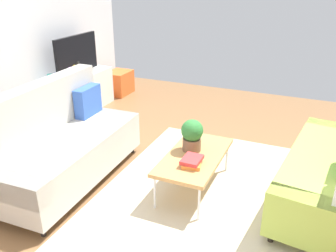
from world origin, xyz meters
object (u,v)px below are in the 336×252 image
Objects in this scene: table_book_0 at (192,163)px; vase_1 at (58,77)px; bottle_1 at (74,71)px; tv at (77,56)px; potted_plant at (192,135)px; coffee_table at (194,157)px; tv_console at (80,93)px; bottle_2 at (78,68)px; storage_trunk at (119,83)px; vase_0 at (51,79)px; bottle_0 at (70,73)px; couch_beige at (62,144)px.

table_book_0 is 2.94m from vase_1.
bottle_1 is at bearing 59.13° from table_book_0.
tv reaches higher than potted_plant.
tv_console is at bearing 60.40° from coffee_table.
storage_trunk is at bearing -3.06° from bottle_2.
vase_0 is 0.57m from bottle_2.
table_book_0 reaches higher than coffee_table.
vase_1 is at bearing 153.82° from bottle_0.
table_book_0 is (-0.30, -0.11, -0.17)m from potted_plant.
coffee_table is at bearing 12.07° from table_book_0.
bottle_2 is at bearing 0.00° from bottle_1.
bottle_2 is at bearing 176.94° from storage_trunk.
couch_beige reaches higher than bottle_2.
potted_plant reaches higher than storage_trunk.
potted_plant is at bearing -118.70° from tv_console.
tv reaches higher than table_book_0.
bottle_2 is at bearing 0.00° from bottle_0.
tv_console is at bearing 174.81° from storage_trunk.
vase_1 is at bearing 167.35° from bottle_2.
tv_console is 1.11m from storage_trunk.
vase_1 is at bearing 0.00° from vase_0.
tv_console reaches higher than table_book_0.
table_book_0 is at bearing -122.54° from tv_console.
bottle_2 is at bearing -119.44° from tv_console.
coffee_table is 2.98m from tv.
tv_console is at bearing 60.56° from bottle_2.
bottle_0 is at bearing 64.28° from coffee_table.
tv reaches higher than bottle_0.
vase_1 is at bearing 173.27° from tv_console.
couch_beige is 12.90× the size of vase_0.
bottle_2 reaches higher than storage_trunk.
couch_beige is at bearing 97.04° from table_book_0.
storage_trunk is 2.17× the size of table_book_0.
vase_1 is 0.31m from bottle_1.
bottle_1 is at bearing 62.26° from coffee_table.
couch_beige is 1.45m from potted_plant.
tv is 4.31× the size of bottle_2.
potted_plant is at bearing 20.39° from table_book_0.
potted_plant reaches higher than tv_console.
bottle_0 is at bearing 65.37° from potted_plant.
table_book_0 is 1.27× the size of bottle_0.
tv is at bearing -9.39° from vase_1.
vase_1 is at bearing 64.98° from table_book_0.
vase_1 reaches higher than coffee_table.
storage_trunk is 1.61m from vase_1.
vase_1 is (1.03, 2.61, 0.31)m from coffee_table.
bottle_0 is (1.13, 2.46, 0.13)m from potted_plant.
tv_console is at bearing 90.00° from tv.
vase_1 is at bearing 163.01° from bottle_1.
potted_plant is 2.66× the size of vase_1.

